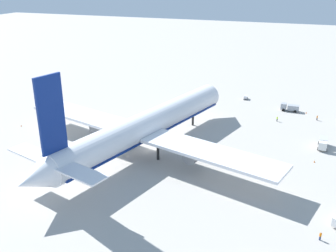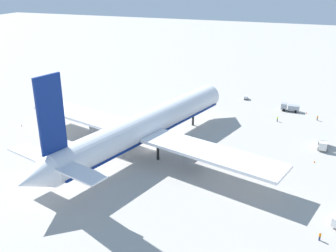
{
  "view_description": "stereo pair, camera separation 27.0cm",
  "coord_description": "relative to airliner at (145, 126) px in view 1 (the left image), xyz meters",
  "views": [
    {
      "loc": [
        -85.12,
        -36.8,
        44.04
      ],
      "look_at": [
        5.12,
        -3.66,
        5.41
      ],
      "focal_mm": 40.76,
      "sensor_mm": 36.0,
      "label": 1
    },
    {
      "loc": [
        -85.03,
        -37.05,
        44.04
      ],
      "look_at": [
        5.12,
        -3.66,
        5.41
      ],
      "focal_mm": 40.76,
      "sensor_mm": 36.0,
      "label": 2
    }
  ],
  "objects": [
    {
      "name": "ground_plane",
      "position": [
        1.23,
        -0.38,
        -7.11
      ],
      "size": [
        600.0,
        600.0,
        0.0
      ],
      "primitive_type": "plane",
      "color": "#ADA8A0"
    },
    {
      "name": "airliner",
      "position": [
        0.0,
        0.0,
        0.0
      ],
      "size": [
        74.86,
        75.8,
        26.55
      ],
      "color": "white",
      "rests_on": "ground"
    },
    {
      "name": "service_truck_1",
      "position": [
        46.44,
        -33.82,
        -5.75
      ],
      "size": [
        2.7,
        6.04,
        2.52
      ],
      "color": "#999EA5",
      "rests_on": "ground"
    },
    {
      "name": "service_truck_4",
      "position": [
        18.64,
        -44.23,
        -5.67
      ],
      "size": [
        6.26,
        2.61,
        2.55
      ],
      "color": "white",
      "rests_on": "ground"
    },
    {
      "name": "baggage_cart_1",
      "position": [
        54.58,
        -17.44,
        -6.35
      ],
      "size": [
        3.46,
        1.82,
        1.38
      ],
      "color": "#595B60",
      "rests_on": "ground"
    },
    {
      "name": "ground_worker_2",
      "position": [
        34.73,
        -30.73,
        -6.25
      ],
      "size": [
        0.44,
        0.44,
        1.69
      ],
      "color": "#3F3F47",
      "rests_on": "ground"
    },
    {
      "name": "ground_worker_3",
      "position": [
        -22.72,
        -43.46,
        -6.29
      ],
      "size": [
        0.56,
        0.56,
        1.63
      ],
      "color": "navy",
      "rests_on": "ground"
    },
    {
      "name": "ground_worker_4",
      "position": [
        40.21,
        -42.72,
        -6.29
      ],
      "size": [
        0.56,
        0.56,
        1.63
      ],
      "color": "#3F3F47",
      "rests_on": "ground"
    },
    {
      "name": "traffic_cone_0",
      "position": [
        8.67,
        -42.27,
        -6.83
      ],
      "size": [
        0.36,
        0.36,
        0.55
      ],
      "primitive_type": "cone",
      "color": "orange",
      "rests_on": "ground"
    },
    {
      "name": "traffic_cone_1",
      "position": [
        3.05,
        43.16,
        -6.83
      ],
      "size": [
        0.36,
        0.36,
        0.55
      ],
      "primitive_type": "cone",
      "color": "orange",
      "rests_on": "ground"
    },
    {
      "name": "traffic_cone_2",
      "position": [
        24.82,
        -45.26,
        -6.83
      ],
      "size": [
        0.36,
        0.36,
        0.55
      ],
      "primitive_type": "cone",
      "color": "orange",
      "rests_on": "ground"
    },
    {
      "name": "traffic_cone_3",
      "position": [
        45.78,
        -39.35,
        -6.83
      ],
      "size": [
        0.36,
        0.36,
        0.55
      ],
      "primitive_type": "cone",
      "color": "orange",
      "rests_on": "ground"
    }
  ]
}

